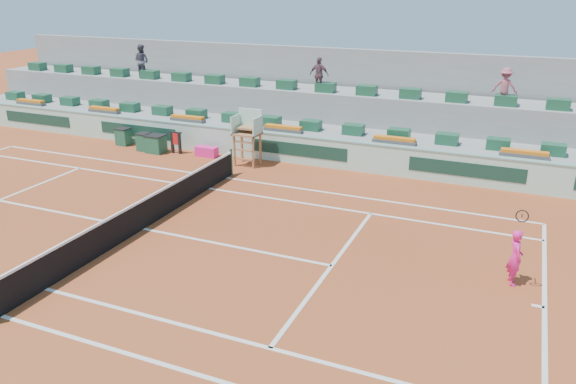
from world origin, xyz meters
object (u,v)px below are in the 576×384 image
at_px(player_bag, 207,152).
at_px(tennis_player, 515,257).
at_px(drink_cooler_a, 156,144).
at_px(umpire_chair, 248,130).

relative_size(player_bag, tennis_player, 0.45).
bearing_deg(tennis_player, drink_cooler_a, 157.88).
relative_size(umpire_chair, tennis_player, 1.05).
relative_size(drink_cooler_a, tennis_player, 0.37).
bearing_deg(drink_cooler_a, player_bag, 8.91).
xyz_separation_m(player_bag, drink_cooler_a, (-2.49, -0.39, 0.20)).
bearing_deg(drink_cooler_a, tennis_player, -22.12).
bearing_deg(player_bag, drink_cooler_a, -171.09).
bearing_deg(drink_cooler_a, umpire_chair, 1.06).
bearing_deg(player_bag, umpire_chair, -7.47).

